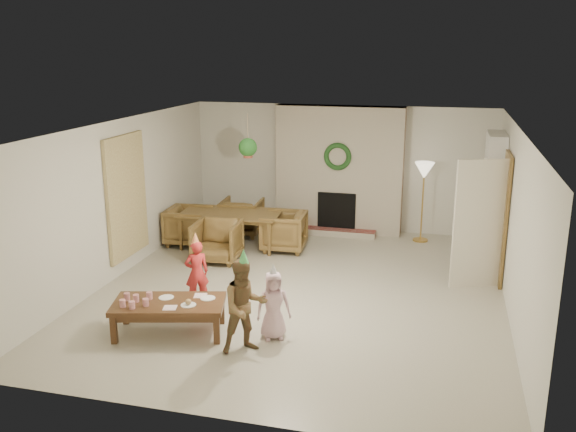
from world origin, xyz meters
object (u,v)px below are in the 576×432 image
(dining_chair_near, at_px, (217,241))
(dining_chair_far, at_px, (242,217))
(coffee_table_top, at_px, (169,304))
(dining_chair_left, at_px, (189,226))
(dining_chair_right, at_px, (284,231))
(dining_table, at_px, (230,230))
(child_red, at_px, (197,272))
(child_pink, at_px, (273,305))
(child_plaid, at_px, (245,306))

(dining_chair_near, xyz_separation_m, dining_chair_far, (-0.09, 1.61, 0.00))
(dining_chair_far, relative_size, coffee_table_top, 0.55)
(dining_chair_left, xyz_separation_m, dining_chair_right, (1.81, 0.11, 0.00))
(dining_table, height_order, child_red, child_red)
(child_red, height_order, child_pink, child_red)
(dining_chair_far, bearing_deg, child_plaid, 105.68)
(dining_chair_near, bearing_deg, dining_chair_right, 38.66)
(coffee_table_top, distance_m, child_plaid, 1.14)
(dining_table, relative_size, child_pink, 2.06)
(coffee_table_top, relative_size, child_pink, 1.59)
(dining_table, xyz_separation_m, child_plaid, (1.55, -3.82, 0.26))
(dining_chair_far, height_order, child_pink, child_pink)
(dining_chair_near, bearing_deg, dining_chair_far, 90.00)
(dining_chair_far, relative_size, child_plaid, 0.67)
(dining_table, distance_m, dining_chair_far, 0.81)
(dining_chair_far, bearing_deg, dining_chair_right, 141.34)
(coffee_table_top, bearing_deg, child_pink, -5.50)
(coffee_table_top, xyz_separation_m, child_red, (-0.02, 0.99, 0.07))
(dining_table, bearing_deg, child_plaid, -71.29)
(dining_table, distance_m, child_red, 2.65)
(dining_chair_left, relative_size, child_pink, 0.88)
(dining_chair_left, xyz_separation_m, child_pink, (2.59, -3.35, 0.09))
(dining_chair_right, bearing_deg, dining_chair_left, -90.00)
(dining_chair_left, bearing_deg, dining_chair_far, -45.00)
(coffee_table_top, relative_size, child_red, 1.50)
(dining_chair_left, height_order, dining_chair_right, same)
(child_plaid, bearing_deg, dining_chair_left, 87.88)
(dining_chair_right, height_order, child_pink, child_pink)
(dining_chair_near, relative_size, child_red, 0.83)
(dining_chair_near, height_order, dining_chair_far, same)
(dining_table, xyz_separation_m, coffee_table_top, (0.45, -3.60, 0.08))
(dining_table, distance_m, coffee_table_top, 3.63)
(dining_chair_far, relative_size, dining_chair_left, 1.00)
(child_pink, bearing_deg, dining_chair_near, 99.43)
(dining_chair_right, bearing_deg, dining_table, -90.00)
(child_red, bearing_deg, dining_chair_far, -116.47)
(child_red, height_order, child_plaid, child_plaid)
(dining_chair_near, height_order, dining_chair_right, same)
(dining_chair_far, relative_size, child_red, 0.83)
(child_red, bearing_deg, dining_chair_right, -136.64)
(dining_chair_near, height_order, child_plaid, child_plaid)
(dining_table, relative_size, dining_chair_left, 2.34)
(dining_chair_far, height_order, child_plaid, child_plaid)
(dining_chair_left, xyz_separation_m, child_plaid, (2.35, -3.77, 0.23))
(dining_table, bearing_deg, dining_chair_near, -90.00)
(dining_chair_far, bearing_deg, dining_chair_left, 45.00)
(dining_chair_far, bearing_deg, dining_chair_near, 90.00)
(child_pink, bearing_deg, dining_chair_right, 78.25)
(dining_table, xyz_separation_m, dining_chair_far, (-0.05, 0.81, 0.03))
(child_red, bearing_deg, coffee_table_top, 56.98)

